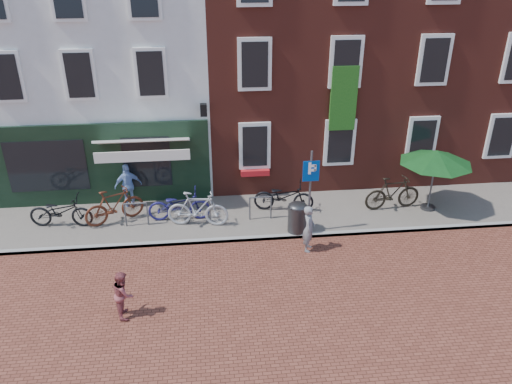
{
  "coord_description": "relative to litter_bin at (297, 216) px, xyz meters",
  "views": [
    {
      "loc": [
        -1.21,
        -13.34,
        8.44
      ],
      "look_at": [
        0.28,
        0.46,
        1.47
      ],
      "focal_mm": 35.65,
      "sensor_mm": 36.0,
      "label": 1
    }
  ],
  "objects": [
    {
      "name": "parasol",
      "position": [
        4.75,
        1.0,
        1.44
      ],
      "size": [
        2.4,
        2.4,
        2.24
      ],
      "color": "#4C4C4F",
      "rests_on": "sidewalk"
    },
    {
      "name": "bicycle_5",
      "position": [
        3.49,
        1.15,
        0.03
      ],
      "size": [
        2.0,
        0.73,
        1.18
      ],
      "primitive_type": "imported",
      "rotation": [
        0.0,
        0.0,
        1.66
      ],
      "color": "black",
      "rests_on": "sidewalk"
    },
    {
      "name": "parking_sign",
      "position": [
        0.35,
        -0.06,
        1.17
      ],
      "size": [
        0.5,
        0.08,
        2.74
      ],
      "color": "#4C4C4F",
      "rests_on": "sidewalk"
    },
    {
      "name": "building_stucco",
      "position": [
        -6.56,
        6.7,
        3.84
      ],
      "size": [
        8.0,
        8.0,
        9.0
      ],
      "primitive_type": "cube",
      "color": "silver",
      "rests_on": "ground"
    },
    {
      "name": "bicycle_2",
      "position": [
        -3.7,
        1.16,
        -0.03
      ],
      "size": [
        2.03,
        0.73,
        1.06
      ],
      "primitive_type": "imported",
      "rotation": [
        0.0,
        0.0,
        1.56
      ],
      "color": "navy",
      "rests_on": "sidewalk"
    },
    {
      "name": "ground",
      "position": [
        -1.56,
        -0.3,
        -0.66
      ],
      "size": [
        80.0,
        80.0,
        0.0
      ],
      "primitive_type": "plane",
      "color": "brown"
    },
    {
      "name": "litter_bin",
      "position": [
        0.0,
        0.0,
        0.0
      ],
      "size": [
        0.59,
        0.59,
        1.08
      ],
      "color": "#323234",
      "rests_on": "sidewalk"
    },
    {
      "name": "bicycle_1",
      "position": [
        -5.78,
        1.23,
        0.03
      ],
      "size": [
        2.0,
        1.36,
        1.18
      ],
      "primitive_type": "imported",
      "rotation": [
        0.0,
        0.0,
        2.03
      ],
      "color": "#522415",
      "rests_on": "sidewalk"
    },
    {
      "name": "building_brick_mid",
      "position": [
        0.44,
        6.7,
        4.34
      ],
      "size": [
        6.0,
        8.0,
        10.0
      ],
      "primitive_type": "cube",
      "color": "maroon",
      "rests_on": "ground"
    },
    {
      "name": "sidewalk",
      "position": [
        -0.56,
        1.2,
        -0.61
      ],
      "size": [
        24.0,
        3.0,
        0.1
      ],
      "primitive_type": "cube",
      "color": "slate",
      "rests_on": "ground"
    },
    {
      "name": "bicycle_4",
      "position": [
        -0.21,
        1.41,
        -0.03
      ],
      "size": [
        2.12,
        1.08,
        1.06
      ],
      "primitive_type": "imported",
      "rotation": [
        0.0,
        0.0,
        1.38
      ],
      "color": "black",
      "rests_on": "sidewalk"
    },
    {
      "name": "building_brick_right",
      "position": [
        6.44,
        6.7,
        4.34
      ],
      "size": [
        6.0,
        8.0,
        10.0
      ],
      "primitive_type": "cube",
      "color": "maroon",
      "rests_on": "ground"
    },
    {
      "name": "bicycle_3",
      "position": [
        -3.1,
        0.71,
        0.03
      ],
      "size": [
        2.02,
        0.85,
        1.18
      ],
      "primitive_type": "imported",
      "rotation": [
        0.0,
        0.0,
        1.41
      ],
      "color": "#A4A4A6",
      "rests_on": "sidewalk"
    },
    {
      "name": "boy",
      "position": [
        -4.93,
        -3.36,
        -0.03
      ],
      "size": [
        0.55,
        0.67,
        1.26
      ],
      "primitive_type": "imported",
      "rotation": [
        0.0,
        0.0,
        1.7
      ],
      "color": "#964447",
      "rests_on": "ground"
    },
    {
      "name": "cafe_person",
      "position": [
        -5.44,
        2.3,
        0.22
      ],
      "size": [
        0.98,
        0.6,
        1.56
      ],
      "primitive_type": "imported",
      "rotation": [
        0.0,
        0.0,
        3.4
      ],
      "color": "#88ACE5",
      "rests_on": "sidewalk"
    },
    {
      "name": "bicycle_0",
      "position": [
        -7.45,
        1.12,
        -0.03
      ],
      "size": [
        2.09,
        0.93,
        1.06
      ],
      "primitive_type": "imported",
      "rotation": [
        0.0,
        0.0,
        1.46
      ],
      "color": "black",
      "rests_on": "sidewalk"
    },
    {
      "name": "woman",
      "position": [
        0.17,
        -0.93,
        0.07
      ],
      "size": [
        0.5,
        0.62,
        1.46
      ],
      "primitive_type": "imported",
      "rotation": [
        0.0,
        0.0,
        1.26
      ],
      "color": "slate",
      "rests_on": "ground"
    }
  ]
}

